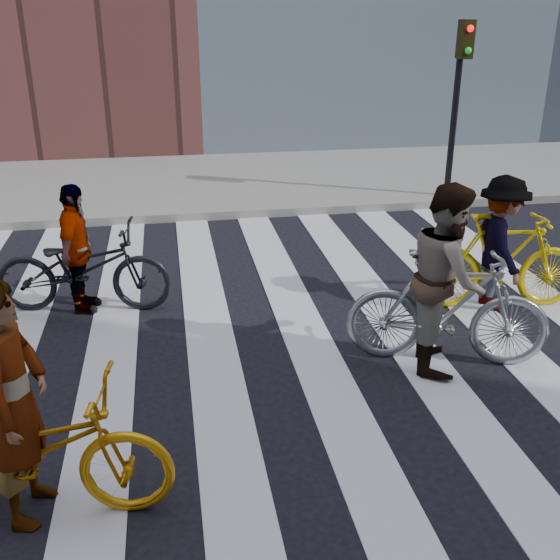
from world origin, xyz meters
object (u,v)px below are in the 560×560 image
object	(u,v)px
bike_yellow_left	(31,450)
rider_right	(500,244)
bike_silver_mid	(448,308)
rider_left	(15,403)
traffic_signal	(460,81)
rider_mid	(447,277)
bike_yellow_right	(501,261)
bike_dark_rear	(83,268)
rider_rear	(77,249)

from	to	relation	value
bike_yellow_left	rider_right	xyz separation A→B (m)	(5.05, 2.80, 0.30)
bike_silver_mid	rider_left	size ratio (longest dim) A/B	1.10
rider_left	rider_right	size ratio (longest dim) A/B	1.12
traffic_signal	rider_mid	xyz separation A→B (m)	(-2.58, -5.79, -1.30)
bike_yellow_left	bike_yellow_right	size ratio (longest dim) A/B	1.01
bike_yellow_right	rider_right	bearing A→B (deg)	97.31
bike_silver_mid	rider_right	size ratio (longest dim) A/B	1.24
rider_mid	rider_right	size ratio (longest dim) A/B	1.16
bike_yellow_left	rider_right	world-z (taller)	rider_right
bike_yellow_right	rider_left	bearing A→B (deg)	125.83
bike_silver_mid	rider_right	xyz separation A→B (m)	(1.16, 1.20, 0.22)
bike_dark_rear	rider_rear	distance (m)	0.25
bike_yellow_right	rider_mid	bearing A→B (deg)	140.84
bike_silver_mid	rider_mid	size ratio (longest dim) A/B	1.07
bike_yellow_left	bike_silver_mid	xyz separation A→B (m)	(3.89, 1.60, 0.08)
traffic_signal	bike_yellow_right	distance (m)	5.05
rider_left	rider_mid	world-z (taller)	rider_mid
bike_yellow_right	rider_rear	distance (m)	5.20
bike_yellow_right	rider_left	distance (m)	5.87
bike_yellow_right	rider_right	distance (m)	0.23
rider_right	bike_yellow_right	bearing A→B (deg)	-82.69
bike_yellow_left	bike_silver_mid	world-z (taller)	bike_silver_mid
bike_yellow_left	rider_right	bearing A→B (deg)	-52.07
rider_right	rider_left	bearing A→B (deg)	126.06
rider_mid	rider_rear	bearing A→B (deg)	80.18
bike_silver_mid	traffic_signal	bearing A→B (deg)	-6.16
rider_left	bike_yellow_left	bearing A→B (deg)	-81.06
rider_mid	rider_right	world-z (taller)	rider_mid
bike_yellow_left	bike_yellow_right	world-z (taller)	bike_yellow_right
bike_dark_rear	rider_left	bearing A→B (deg)	-172.90
traffic_signal	bike_silver_mid	bearing A→B (deg)	-113.64
rider_right	rider_rear	size ratio (longest dim) A/B	1.05
rider_left	rider_right	distance (m)	5.82
rider_right	rider_rear	xyz separation A→B (m)	(-5.09, 0.80, -0.04)
bike_dark_rear	rider_mid	distance (m)	4.34
traffic_signal	bike_dark_rear	bearing A→B (deg)	-149.42
traffic_signal	rider_left	bearing A→B (deg)	-131.22
bike_yellow_left	rider_mid	distance (m)	4.18
bike_yellow_right	bike_dark_rear	size ratio (longest dim) A/B	0.96
traffic_signal	bike_silver_mid	world-z (taller)	traffic_signal
bike_yellow_right	bike_silver_mid	bearing A→B (deg)	142.00
bike_silver_mid	rider_mid	xyz separation A→B (m)	(-0.05, 0.00, 0.35)
rider_mid	rider_right	distance (m)	1.71
rider_left	rider_rear	xyz separation A→B (m)	(0.01, 3.60, -0.14)
bike_yellow_right	rider_rear	size ratio (longest dim) A/B	1.27
bike_yellow_left	bike_dark_rear	xyz separation A→B (m)	(0.01, 3.60, 0.02)
bike_yellow_left	bike_dark_rear	distance (m)	3.60
traffic_signal	bike_silver_mid	distance (m)	6.53
traffic_signal	bike_silver_mid	size ratio (longest dim) A/B	1.59
traffic_signal	bike_yellow_right	world-z (taller)	traffic_signal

